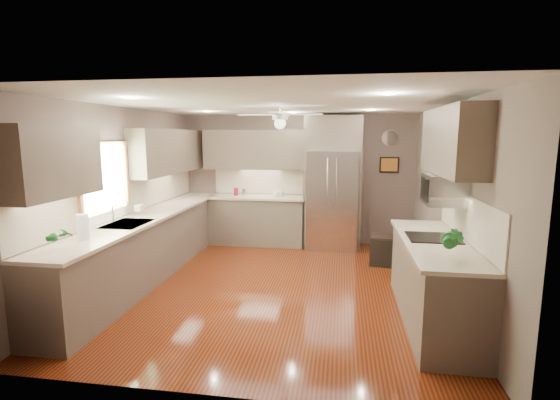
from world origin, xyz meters
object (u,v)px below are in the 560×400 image
(soap_bottle, at_px, (140,207))
(stool, at_px, (383,250))
(microwave, at_px, (443,189))
(paper_towel, at_px, (83,227))
(potted_plant_left, at_px, (61,236))
(refrigerator, at_px, (332,185))
(potted_plant_right, at_px, (453,240))
(bowl, at_px, (278,195))
(canister_a, at_px, (236,192))
(canister_b, at_px, (244,192))

(soap_bottle, relative_size, stool, 0.44)
(microwave, distance_m, paper_towel, 4.10)
(potted_plant_left, bearing_deg, microwave, 17.03)
(soap_bottle, xyz_separation_m, refrigerator, (2.77, 2.02, 0.14))
(potted_plant_right, relative_size, bowl, 1.63)
(microwave, xyz_separation_m, stool, (-0.46, 1.78, -1.24))
(canister_a, relative_size, refrigerator, 0.06)
(canister_a, relative_size, soap_bottle, 0.68)
(canister_a, xyz_separation_m, potted_plant_right, (3.08, -3.65, 0.10))
(potted_plant_right, distance_m, bowl, 4.30)
(soap_bottle, bearing_deg, canister_a, 65.82)
(canister_a, bearing_deg, potted_plant_left, -101.34)
(canister_b, distance_m, paper_towel, 3.69)
(canister_a, height_order, soap_bottle, soap_bottle)
(refrigerator, height_order, paper_towel, refrigerator)
(soap_bottle, distance_m, paper_towel, 1.50)
(soap_bottle, height_order, paper_towel, paper_towel)
(soap_bottle, distance_m, potted_plant_left, 1.90)
(canister_b, xyz_separation_m, potted_plant_right, (2.92, -3.66, 0.11))
(potted_plant_left, relative_size, potted_plant_right, 0.83)
(canister_a, relative_size, stool, 0.30)
(soap_bottle, relative_size, microwave, 0.39)
(canister_a, distance_m, canister_b, 0.15)
(canister_a, relative_size, potted_plant_left, 0.49)
(stool, bearing_deg, soap_bottle, -163.30)
(canister_a, bearing_deg, paper_towel, -103.08)
(canister_b, xyz_separation_m, potted_plant_left, (-0.94, -3.96, 0.08))
(canister_a, xyz_separation_m, canister_b, (0.15, 0.02, -0.01))
(canister_b, height_order, refrigerator, refrigerator)
(stool, bearing_deg, microwave, -75.55)
(potted_plant_right, height_order, stool, potted_plant_right)
(soap_bottle, xyz_separation_m, paper_towel, (0.10, -1.50, 0.03))
(bowl, relative_size, paper_towel, 0.69)
(microwave, distance_m, stool, 2.21)
(stool, xyz_separation_m, paper_towel, (-3.54, -2.59, 0.84))
(bowl, bearing_deg, canister_b, 179.34)
(bowl, height_order, refrigerator, refrigerator)
(soap_bottle, relative_size, refrigerator, 0.09)
(potted_plant_left, distance_m, paper_towel, 0.41)
(potted_plant_left, distance_m, bowl, 4.27)
(refrigerator, distance_m, microwave, 3.03)
(soap_bottle, height_order, stool, soap_bottle)
(canister_a, relative_size, potted_plant_right, 0.40)
(bowl, xyz_separation_m, stool, (1.89, -0.96, -0.73))
(canister_b, xyz_separation_m, bowl, (0.67, -0.01, -0.04))
(paper_towel, bearing_deg, soap_bottle, 93.67)
(potted_plant_right, bearing_deg, canister_b, 128.58)
(canister_b, bearing_deg, canister_a, -174.06)
(soap_bottle, relative_size, potted_plant_left, 0.72)
(bowl, distance_m, stool, 2.24)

